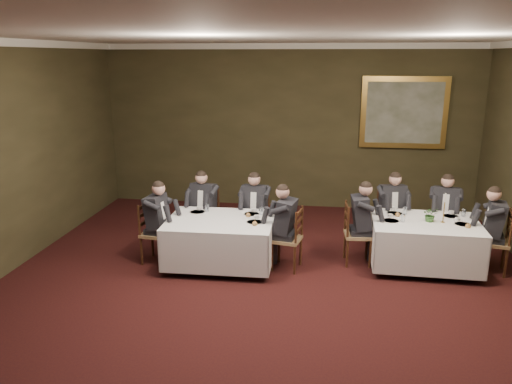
% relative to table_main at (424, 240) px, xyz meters
% --- Properties ---
extents(ground, '(10.00, 10.00, 0.00)m').
position_rel_table_main_xyz_m(ground, '(-2.38, -1.89, -0.45)').
color(ground, black).
rests_on(ground, ground).
extents(ceiling, '(8.00, 10.00, 0.10)m').
position_rel_table_main_xyz_m(ceiling, '(-2.38, -1.89, 3.05)').
color(ceiling, silver).
rests_on(ceiling, back_wall).
extents(back_wall, '(8.00, 0.10, 3.50)m').
position_rel_table_main_xyz_m(back_wall, '(-2.38, 3.11, 1.30)').
color(back_wall, '#302B18').
rests_on(back_wall, ground).
extents(crown_molding, '(8.00, 10.00, 0.12)m').
position_rel_table_main_xyz_m(crown_molding, '(-2.38, -1.89, 2.99)').
color(crown_molding, white).
rests_on(crown_molding, back_wall).
extents(table_main, '(1.67, 1.29, 0.67)m').
position_rel_table_main_xyz_m(table_main, '(0.00, 0.00, 0.00)').
color(table_main, '#321A0E').
rests_on(table_main, ground).
extents(table_second, '(1.70, 1.31, 0.67)m').
position_rel_table_main_xyz_m(table_second, '(-3.19, -0.35, 0.00)').
color(table_second, '#321A0E').
rests_on(table_second, ground).
extents(chair_main_backleft, '(0.51, 0.50, 1.00)m').
position_rel_table_main_xyz_m(chair_main_backleft, '(-0.42, 0.85, -0.17)').
color(chair_main_backleft, olive).
rests_on(chair_main_backleft, ground).
extents(diner_main_backleft, '(0.49, 0.55, 1.35)m').
position_rel_table_main_xyz_m(diner_main_backleft, '(-0.42, 0.84, 0.06)').
color(diner_main_backleft, black).
rests_on(diner_main_backleft, chair_main_backleft).
extents(chair_main_backright, '(0.52, 0.50, 1.00)m').
position_rel_table_main_xyz_m(chair_main_backright, '(0.46, 0.83, -0.17)').
color(chair_main_backright, olive).
rests_on(chair_main_backright, ground).
extents(diner_main_backright, '(0.49, 0.55, 1.35)m').
position_rel_table_main_xyz_m(diner_main_backright, '(0.46, 0.82, 0.06)').
color(diner_main_backright, black).
rests_on(diner_main_backright, chair_main_backright).
extents(chair_main_endleft, '(0.45, 0.47, 1.00)m').
position_rel_table_main_xyz_m(chair_main_endleft, '(-1.04, 0.03, -0.17)').
color(chair_main_endleft, olive).
rests_on(chair_main_endleft, ground).
extents(diner_main_endleft, '(0.51, 0.44, 1.35)m').
position_rel_table_main_xyz_m(diner_main_endleft, '(-1.02, 0.03, 0.06)').
color(diner_main_endleft, black).
rests_on(diner_main_endleft, chair_main_endleft).
extents(chair_main_endright, '(0.51, 0.52, 1.00)m').
position_rel_table_main_xyz_m(chair_main_endright, '(1.04, -0.03, -0.17)').
color(chair_main_endright, olive).
rests_on(chair_main_endright, ground).
extents(diner_main_endright, '(0.56, 0.49, 1.35)m').
position_rel_table_main_xyz_m(diner_main_endright, '(1.02, -0.03, 0.06)').
color(diner_main_endright, black).
rests_on(diner_main_endright, chair_main_endright).
extents(chair_sec_backleft, '(0.51, 0.50, 1.00)m').
position_rel_table_main_xyz_m(chair_sec_backleft, '(-3.65, 0.51, -0.17)').
color(chair_sec_backleft, olive).
rests_on(chair_sec_backleft, ground).
extents(diner_sec_backleft, '(0.49, 0.55, 1.35)m').
position_rel_table_main_xyz_m(diner_sec_backleft, '(-3.65, 0.50, 0.06)').
color(diner_sec_backleft, black).
rests_on(diner_sec_backleft, chair_sec_backleft).
extents(chair_sec_backright, '(0.48, 0.46, 1.00)m').
position_rel_table_main_xyz_m(chair_sec_backright, '(-2.75, 0.52, -0.17)').
color(chair_sec_backright, olive).
rests_on(chair_sec_backright, ground).
extents(diner_sec_backright, '(0.45, 0.51, 1.35)m').
position_rel_table_main_xyz_m(diner_sec_backright, '(-2.75, 0.51, 0.06)').
color(diner_sec_backright, black).
rests_on(diner_sec_backright, chair_sec_backright).
extents(chair_sec_endright, '(0.50, 0.51, 1.00)m').
position_rel_table_main_xyz_m(chair_sec_endright, '(-2.13, -0.33, -0.17)').
color(chair_sec_endright, olive).
rests_on(chair_sec_endright, ground).
extents(diner_sec_endright, '(0.55, 0.49, 1.35)m').
position_rel_table_main_xyz_m(diner_sec_endright, '(-2.14, -0.33, 0.06)').
color(diner_sec_endright, black).
rests_on(diner_sec_endright, chair_sec_endright).
extents(chair_sec_endleft, '(0.48, 0.49, 1.00)m').
position_rel_table_main_xyz_m(chair_sec_endleft, '(-4.25, -0.36, -0.17)').
color(chair_sec_endleft, olive).
rests_on(chair_sec_endleft, ground).
extents(diner_sec_endleft, '(0.53, 0.46, 1.35)m').
position_rel_table_main_xyz_m(diner_sec_endleft, '(-4.24, -0.36, 0.06)').
color(diner_sec_endleft, black).
rests_on(diner_sec_endleft, chair_sec_endleft).
extents(centerpiece, '(0.23, 0.20, 0.25)m').
position_rel_table_main_xyz_m(centerpiece, '(0.06, 0.00, 0.44)').
color(centerpiece, '#2D5926').
rests_on(centerpiece, table_main).
extents(candlestick, '(0.07, 0.07, 0.48)m').
position_rel_table_main_xyz_m(candlestick, '(0.25, -0.01, 0.49)').
color(candlestick, '#B78A37').
rests_on(candlestick, table_main).
extents(place_setting_table_main, '(0.33, 0.31, 0.14)m').
position_rel_table_main_xyz_m(place_setting_table_main, '(-0.38, 0.38, 0.35)').
color(place_setting_table_main, white).
rests_on(place_setting_table_main, table_main).
extents(place_setting_table_second, '(0.33, 0.32, 0.14)m').
position_rel_table_main_xyz_m(place_setting_table_second, '(-3.59, 0.03, 0.35)').
color(place_setting_table_second, white).
rests_on(place_setting_table_second, table_second).
extents(painting, '(1.75, 0.09, 1.47)m').
position_rel_table_main_xyz_m(painting, '(-0.00, 3.05, 1.66)').
color(painting, tan).
rests_on(painting, back_wall).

